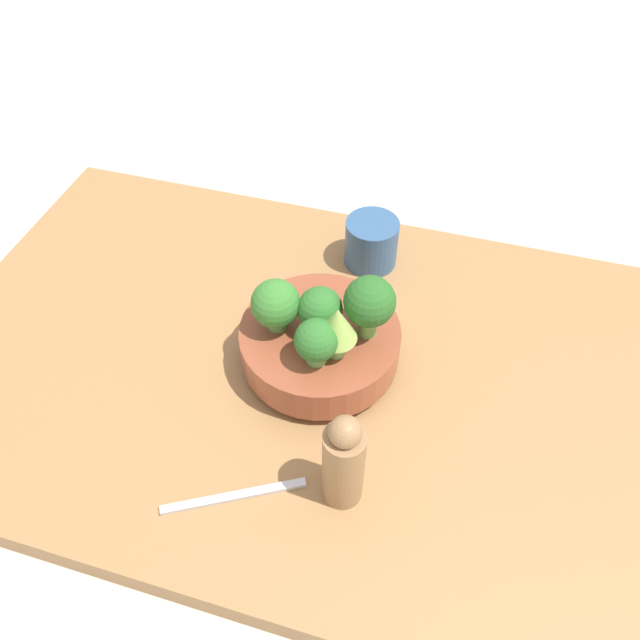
# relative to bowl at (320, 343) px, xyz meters

# --- Properties ---
(ground_plane) EXTENTS (6.00, 6.00, 0.00)m
(ground_plane) POSITION_rel_bowl_xyz_m (0.01, -0.01, -0.08)
(ground_plane) COLOR beige
(table) EXTENTS (1.11, 0.66, 0.04)m
(table) POSITION_rel_bowl_xyz_m (0.01, -0.01, -0.06)
(table) COLOR #9E7042
(table) RESTS_ON ground_plane
(bowl) EXTENTS (0.21, 0.21, 0.06)m
(bowl) POSITION_rel_bowl_xyz_m (0.00, 0.00, 0.00)
(bowl) COLOR brown
(bowl) RESTS_ON table
(broccoli_floret_right) EXTENTS (0.07, 0.07, 0.09)m
(broccoli_floret_right) POSITION_rel_bowl_xyz_m (0.06, 0.01, 0.08)
(broccoli_floret_right) COLOR #6BA34C
(broccoli_floret_right) RESTS_ON bowl
(broccoli_floret_front) EXTENTS (0.05, 0.05, 0.07)m
(broccoli_floret_front) POSITION_rel_bowl_xyz_m (0.01, -0.05, 0.06)
(broccoli_floret_front) COLOR #6BA34C
(broccoli_floret_front) RESTS_ON bowl
(broccoli_floret_center) EXTENTS (0.06, 0.06, 0.07)m
(broccoli_floret_center) POSITION_rel_bowl_xyz_m (-0.00, -0.00, 0.07)
(broccoli_floret_center) COLOR #7AB256
(broccoli_floret_center) RESTS_ON bowl
(broccoli_floret_left) EXTENTS (0.06, 0.06, 0.08)m
(broccoli_floret_left) POSITION_rel_bowl_xyz_m (-0.06, -0.01, 0.07)
(broccoli_floret_left) COLOR #609347
(broccoli_floret_left) RESTS_ON bowl
(romanesco_piece_near) EXTENTS (0.05, 0.05, 0.08)m
(romanesco_piece_near) POSITION_rel_bowl_xyz_m (0.03, -0.03, 0.08)
(romanesco_piece_near) COLOR #7AB256
(romanesco_piece_near) RESTS_ON bowl
(cup) EXTENTS (0.08, 0.08, 0.08)m
(cup) POSITION_rel_bowl_xyz_m (0.02, 0.22, 0.00)
(cup) COLOR #33567F
(cup) RESTS_ON table
(pepper_mill) EXTENTS (0.05, 0.05, 0.15)m
(pepper_mill) POSITION_rel_bowl_xyz_m (0.08, -0.18, 0.03)
(pepper_mill) COLOR #997047
(pepper_mill) RESTS_ON table
(fork) EXTENTS (0.15, 0.09, 0.01)m
(fork) POSITION_rel_bowl_xyz_m (-0.04, -0.22, -0.03)
(fork) COLOR silver
(fork) RESTS_ON table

